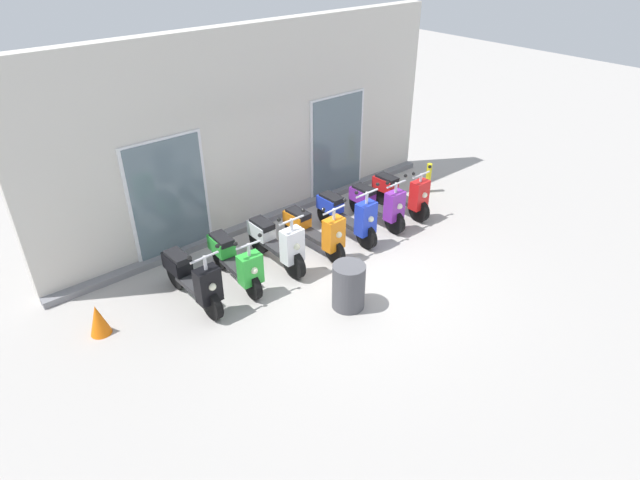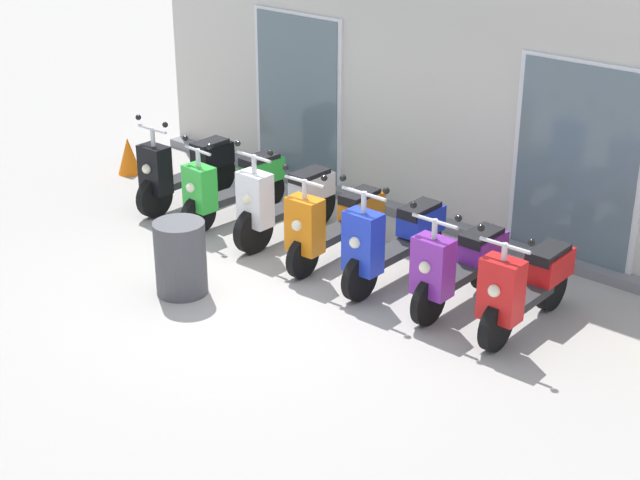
# 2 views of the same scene
# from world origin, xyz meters

# --- Properties ---
(ground_plane) EXTENTS (40.00, 40.00, 0.00)m
(ground_plane) POSITION_xyz_m (0.00, 0.00, 0.00)
(ground_plane) COLOR #A8A39E
(storefront_facade) EXTENTS (9.03, 0.50, 3.92)m
(storefront_facade) POSITION_xyz_m (-0.00, 2.79, 1.89)
(storefront_facade) COLOR beige
(storefront_facade) RESTS_ON ground_plane
(scooter_black) EXTENTS (0.55, 1.63, 1.26)m
(scooter_black) POSITION_xyz_m (-2.52, 1.05, 0.48)
(scooter_black) COLOR black
(scooter_black) RESTS_ON ground_plane
(scooter_green) EXTENTS (0.51, 1.60, 1.16)m
(scooter_green) POSITION_xyz_m (-1.68, 1.09, 0.46)
(scooter_green) COLOR black
(scooter_green) RESTS_ON ground_plane
(scooter_white) EXTENTS (0.58, 1.62, 1.27)m
(scooter_white) POSITION_xyz_m (-0.81, 1.08, 0.48)
(scooter_white) COLOR black
(scooter_white) RESTS_ON ground_plane
(scooter_orange) EXTENTS (0.59, 1.62, 1.22)m
(scooter_orange) POSITION_xyz_m (0.02, 1.00, 0.47)
(scooter_orange) COLOR black
(scooter_orange) RESTS_ON ground_plane
(scooter_blue) EXTENTS (0.62, 1.65, 1.29)m
(scooter_blue) POSITION_xyz_m (0.85, 0.98, 0.50)
(scooter_blue) COLOR black
(scooter_blue) RESTS_ON ground_plane
(scooter_purple) EXTENTS (0.58, 1.54, 1.22)m
(scooter_purple) POSITION_xyz_m (1.69, 0.98, 0.48)
(scooter_purple) COLOR black
(scooter_purple) RESTS_ON ground_plane
(scooter_red) EXTENTS (0.58, 1.56, 1.19)m
(scooter_red) POSITION_xyz_m (2.44, 1.01, 0.47)
(scooter_red) COLOR black
(scooter_red) RESTS_ON ground_plane
(trash_bin) EXTENTS (0.54, 0.54, 0.79)m
(trash_bin) POSITION_xyz_m (-0.64, -0.66, 0.40)
(trash_bin) COLOR #4C4C51
(trash_bin) RESTS_ON ground_plane
(traffic_cone) EXTENTS (0.32, 0.32, 0.52)m
(traffic_cone) POSITION_xyz_m (-4.02, 1.30, 0.26)
(traffic_cone) COLOR orange
(traffic_cone) RESTS_ON ground_plane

